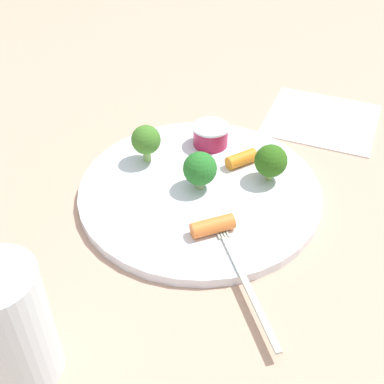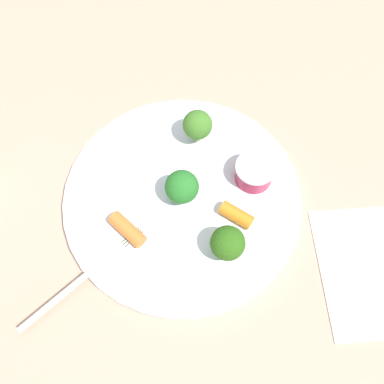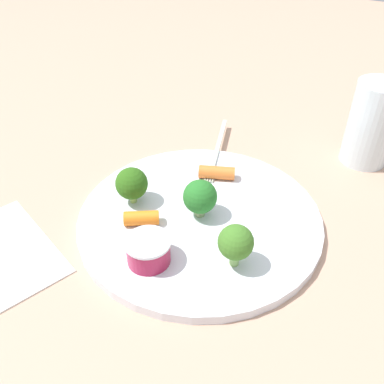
% 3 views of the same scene
% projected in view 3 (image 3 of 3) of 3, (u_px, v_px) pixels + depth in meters
% --- Properties ---
extents(ground_plane, '(2.40, 2.40, 0.00)m').
position_uv_depth(ground_plane, '(200.00, 222.00, 0.51)').
color(ground_plane, tan).
extents(plate, '(0.29, 0.29, 0.01)m').
position_uv_depth(plate, '(200.00, 218.00, 0.51)').
color(plate, silver).
rests_on(plate, ground_plane).
extents(sauce_cup, '(0.05, 0.05, 0.03)m').
position_uv_depth(sauce_cup, '(148.00, 250.00, 0.44)').
color(sauce_cup, '#A01B3F').
rests_on(sauce_cup, plate).
extents(broccoli_floret_0, '(0.04, 0.04, 0.05)m').
position_uv_depth(broccoli_floret_0, '(236.00, 243.00, 0.42)').
color(broccoli_floret_0, '#8BB962').
rests_on(broccoli_floret_0, plate).
extents(broccoli_floret_1, '(0.04, 0.04, 0.05)m').
position_uv_depth(broccoli_floret_1, '(199.00, 197.00, 0.49)').
color(broccoli_floret_1, '#89A96A').
rests_on(broccoli_floret_1, plate).
extents(broccoli_floret_2, '(0.04, 0.04, 0.05)m').
position_uv_depth(broccoli_floret_2, '(132.00, 184.00, 0.51)').
color(broccoli_floret_2, '#96BB62').
rests_on(broccoli_floret_2, plate).
extents(carrot_stick_0, '(0.03, 0.05, 0.02)m').
position_uv_depth(carrot_stick_0, '(217.00, 173.00, 0.56)').
color(carrot_stick_0, orange).
rests_on(carrot_stick_0, plate).
extents(carrot_stick_1, '(0.03, 0.04, 0.02)m').
position_uv_depth(carrot_stick_1, '(141.00, 218.00, 0.49)').
color(carrot_stick_1, orange).
rests_on(carrot_stick_1, plate).
extents(fork, '(0.17, 0.05, 0.00)m').
position_uv_depth(fork, '(217.00, 149.00, 0.62)').
color(fork, '#B8C4B3').
rests_on(fork, plate).
extents(drinking_glass, '(0.07, 0.07, 0.12)m').
position_uv_depth(drinking_glass, '(372.00, 124.00, 0.58)').
color(drinking_glass, silver).
rests_on(drinking_glass, ground_plane).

